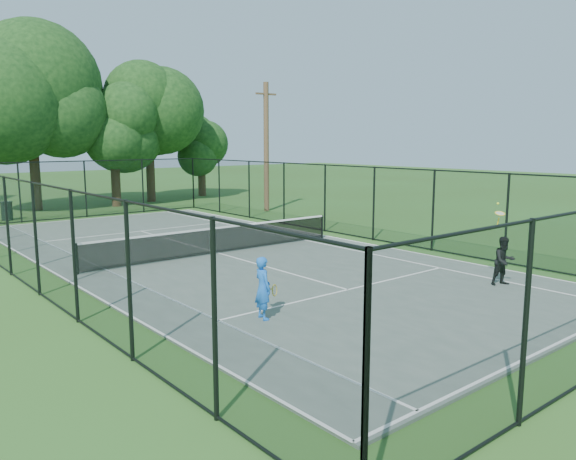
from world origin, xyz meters
TOP-DOWN VIEW (x-y plane):
  - ground at (0.00, 0.00)m, footprint 120.00×120.00m
  - tennis_court at (0.00, 0.00)m, footprint 11.00×24.00m
  - tennis_net at (0.00, 0.00)m, footprint 10.08×0.08m
  - fence at (0.00, 0.00)m, footprint 13.10×26.10m
  - tree_near_left at (-1.13, 17.86)m, footprint 7.58×7.58m
  - tree_near_mid at (3.25, 16.81)m, footprint 5.52×5.52m
  - tree_near_right at (6.12, 17.93)m, footprint 6.00×6.00m
  - tree_far_right at (10.86, 19.31)m, footprint 4.13×4.13m
  - trash_bin_right at (-3.59, 14.31)m, footprint 0.58×0.58m
  - utility_pole at (9.00, 9.00)m, footprint 1.40×0.30m
  - player_blue at (-3.25, -6.92)m, footprint 0.79×0.57m
  - player_black at (3.72, -8.76)m, footprint 0.89×0.94m

SIDE VIEW (x-z plane):
  - ground at x=0.00m, z-range 0.00..0.00m
  - tennis_court at x=0.00m, z-range 0.00..0.06m
  - trash_bin_right at x=-3.59m, z-range 0.01..0.97m
  - tennis_net at x=0.00m, z-range 0.10..1.05m
  - player_black at x=3.72m, z-range -0.37..1.86m
  - player_blue at x=-3.25m, z-range 0.06..1.49m
  - fence at x=0.00m, z-range 0.00..3.00m
  - tree_far_right at x=10.86m, z-range 0.64..6.10m
  - utility_pole at x=9.00m, z-range 0.06..7.33m
  - tree_near_mid at x=3.25m, z-range 0.83..8.05m
  - tree_near_right at x=6.12m, z-range 1.12..9.41m
  - tree_near_left at x=-1.13m, z-range 1.14..11.03m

